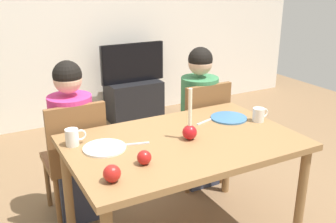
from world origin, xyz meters
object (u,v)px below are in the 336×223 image
at_px(person_left_child, 74,145).
at_px(plate_right, 229,118).
at_px(mug_left, 73,137).
at_px(apple_near_candle, 112,173).
at_px(person_right_child, 199,120).
at_px(chair_left, 75,154).
at_px(candle_centerpiece, 190,129).
at_px(plate_left, 105,148).
at_px(chair_right, 201,128).
at_px(apple_by_left_plate, 144,157).
at_px(mug_right, 259,115).
at_px(dining_table, 183,152).
at_px(tv_stand, 134,101).
at_px(tv, 133,63).

distance_m(person_left_child, plate_right, 1.11).
bearing_deg(mug_left, apple_near_candle, -83.93).
bearing_deg(person_right_child, person_left_child, 180.00).
height_order(person_left_child, plate_right, person_left_child).
distance_m(chair_left, candle_centerpiece, 0.89).
height_order(person_right_child, plate_left, person_right_child).
bearing_deg(candle_centerpiece, chair_right, 51.83).
relative_size(chair_left, plate_right, 3.57).
xyz_separation_m(person_left_child, apple_by_left_plate, (0.17, -0.82, 0.22)).
bearing_deg(mug_right, dining_table, -177.13).
height_order(chair_right, tv_stand, chair_right).
relative_size(chair_left, candle_centerpiece, 2.79).
height_order(mug_left, mug_right, mug_left).
relative_size(chair_right, candle_centerpiece, 2.79).
bearing_deg(tv_stand, dining_table, -105.80).
bearing_deg(mug_left, person_left_child, 76.81).
bearing_deg(plate_left, apple_by_left_plate, -66.22).
bearing_deg(plate_left, dining_table, -12.40).
bearing_deg(mug_right, apple_by_left_plate, -167.77).
bearing_deg(chair_left, plate_right, -24.30).
relative_size(tv_stand, mug_right, 5.18).
xyz_separation_m(tv_stand, mug_left, (-1.26, -2.06, 0.56)).
bearing_deg(person_right_child, apple_by_left_plate, -136.70).
bearing_deg(chair_right, dining_table, -130.69).
bearing_deg(chair_left, tv, 55.35).
distance_m(chair_right, tv_stand, 1.72).
height_order(tv_stand, apple_by_left_plate, apple_by_left_plate).
bearing_deg(plate_left, plate_right, 3.78).
bearing_deg(chair_left, apple_near_candle, -92.61).
distance_m(person_left_child, apple_near_candle, 0.94).
bearing_deg(mug_right, apple_near_candle, -165.63).
distance_m(tv_stand, plate_left, 2.52).
xyz_separation_m(person_right_child, mug_left, (-1.14, -0.40, 0.23)).
height_order(dining_table, chair_right, chair_right).
height_order(person_right_child, tv, person_right_child).
distance_m(plate_right, mug_right, 0.21).
height_order(chair_left, plate_left, chair_left).
bearing_deg(mug_right, candle_centerpiece, -176.02).
xyz_separation_m(tv_stand, mug_right, (-0.04, -2.27, 0.56)).
height_order(candle_centerpiece, plate_left, candle_centerpiece).
bearing_deg(mug_left, tv_stand, 58.48).
xyz_separation_m(tv_stand, plate_left, (-1.12, -2.20, 0.52)).
bearing_deg(plate_left, person_left_child, 95.44).
height_order(chair_left, plate_right, chair_left).
bearing_deg(plate_left, person_right_child, 28.47).
relative_size(tv_stand, candle_centerpiece, 1.98).
distance_m(person_left_child, tv_stand, 2.06).
xyz_separation_m(dining_table, mug_right, (0.61, 0.03, 0.13)).
relative_size(tv_stand, apple_by_left_plate, 8.20).
bearing_deg(tv, plate_left, -116.98).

